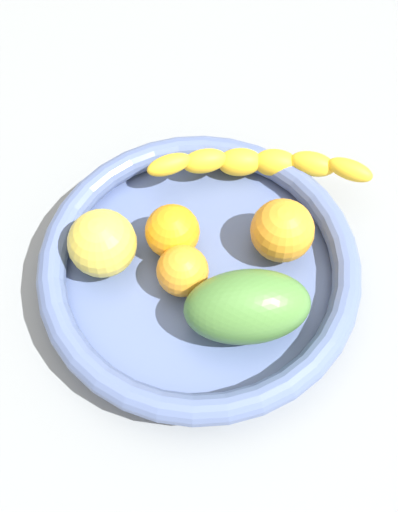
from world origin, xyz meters
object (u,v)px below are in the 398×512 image
orange_mid_left (282,231)px  mango_green (247,307)px  fruit_bowl (199,267)px  apple_yellow (102,243)px  banana_draped_left (258,164)px  orange_front (184,272)px  orange_mid_right (174,231)px

orange_mid_left → mango_green: bearing=-157.6°
fruit_bowl → apple_yellow: bearing=130.3°
banana_draped_left → orange_mid_left: orange_mid_left is taller
apple_yellow → mango_green: (5.82, -15.23, 0.06)cm
apple_yellow → orange_mid_left: bearing=-37.9°
orange_mid_left → apple_yellow: bearing=142.1°
orange_mid_left → apple_yellow: size_ratio=0.94×
banana_draped_left → apple_yellow: apple_yellow is taller
fruit_bowl → apple_yellow: 10.50cm
orange_front → apple_yellow: (-4.20, 7.86, 0.88)cm
fruit_bowl → orange_mid_right: size_ratio=5.81×
banana_draped_left → mango_green: 18.30cm
fruit_bowl → orange_mid_right: (0.16, 4.13, 2.40)cm
fruit_bowl → mango_green: bearing=-95.1°
orange_mid_left → mango_green: (-9.00, -3.71, 0.27)cm
orange_mid_left → fruit_bowl: bearing=155.1°
orange_mid_left → mango_green: size_ratio=0.55×
orange_front → orange_mid_right: 4.98cm
orange_mid_left → banana_draped_left: bearing=59.1°
orange_front → banana_draped_left: bearing=16.2°
fruit_bowl → banana_draped_left: 14.10cm
banana_draped_left → apple_yellow: size_ratio=2.65×
mango_green → fruit_bowl: bearing=84.9°
fruit_bowl → mango_green: (-0.67, -7.57, 3.12)cm
apple_yellow → orange_mid_right: bearing=-27.9°
banana_draped_left → orange_mid_left: (-4.89, -8.17, 0.55)cm
banana_draped_left → orange_front: bearing=-163.8°
fruit_bowl → orange_mid_left: (8.33, -3.86, 2.86)cm
orange_front → orange_mid_left: 11.26cm
banana_draped_left → orange_mid_left: size_ratio=2.81×
fruit_bowl → apple_yellow: size_ratio=4.74×
orange_front → mango_green: mango_green is taller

